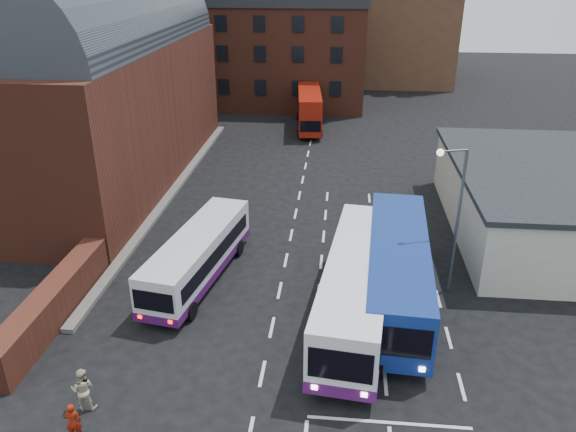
# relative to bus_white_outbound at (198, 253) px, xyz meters

# --- Properties ---
(ground) EXTENTS (180.00, 180.00, 0.00)m
(ground) POSITION_rel_bus_white_outbound_xyz_m (4.34, -6.29, -1.57)
(ground) COLOR black
(railway_station) EXTENTS (12.00, 28.00, 16.00)m
(railway_station) POSITION_rel_bus_white_outbound_xyz_m (-11.16, 14.71, 6.07)
(railway_station) COLOR #602B1E
(railway_station) RESTS_ON ground
(forecourt_wall) EXTENTS (1.20, 10.00, 1.80)m
(forecourt_wall) POSITION_rel_bus_white_outbound_xyz_m (-5.86, -4.29, -0.67)
(forecourt_wall) COLOR #602B1E
(forecourt_wall) RESTS_ON ground
(cream_building) EXTENTS (10.40, 16.40, 4.25)m
(cream_building) POSITION_rel_bus_white_outbound_xyz_m (19.34, 7.71, 0.59)
(cream_building) COLOR beige
(cream_building) RESTS_ON ground
(brick_terrace) EXTENTS (22.00, 10.00, 11.00)m
(brick_terrace) POSITION_rel_bus_white_outbound_xyz_m (-1.66, 39.71, 3.93)
(brick_terrace) COLOR brown
(brick_terrace) RESTS_ON ground
(castle_keep) EXTENTS (22.00, 22.00, 12.00)m
(castle_keep) POSITION_rel_bus_white_outbound_xyz_m (10.34, 59.71, 4.43)
(castle_keep) COLOR brown
(castle_keep) RESTS_ON ground
(bus_white_outbound) EXTENTS (3.83, 9.98, 2.66)m
(bus_white_outbound) POSITION_rel_bus_white_outbound_xyz_m (0.00, 0.00, 0.00)
(bus_white_outbound) COLOR silver
(bus_white_outbound) RESTS_ON ground
(bus_white_inbound) EXTENTS (4.10, 12.23, 3.27)m
(bus_white_inbound) POSITION_rel_bus_white_outbound_xyz_m (8.18, -2.84, 0.36)
(bus_white_inbound) COLOR white
(bus_white_inbound) RESTS_ON ground
(bus_blue) EXTENTS (3.66, 12.29, 3.31)m
(bus_blue) POSITION_rel_bus_white_outbound_xyz_m (10.14, -1.18, 0.39)
(bus_blue) COLOR navy
(bus_blue) RESTS_ON ground
(bus_red_double) EXTENTS (3.02, 9.61, 3.78)m
(bus_red_double) POSITION_rel_bus_white_outbound_xyz_m (3.91, 29.70, 0.44)
(bus_red_double) COLOR #9C190C
(bus_red_double) RESTS_ON ground
(street_lamp) EXTENTS (1.51, 0.62, 7.67)m
(street_lamp) POSITION_rel_bus_white_outbound_xyz_m (12.69, 0.04, 3.06)
(street_lamp) COLOR #53585D
(street_lamp) RESTS_ON ground
(pedestrian_red) EXTENTS (0.64, 0.51, 1.54)m
(pedestrian_red) POSITION_rel_bus_white_outbound_xyz_m (-1.76, -11.10, -0.80)
(pedestrian_red) COLOR maroon
(pedestrian_red) RESTS_ON ground
(pedestrian_beige) EXTENTS (0.94, 0.77, 1.78)m
(pedestrian_beige) POSITION_rel_bus_white_outbound_xyz_m (-2.04, -9.63, -0.68)
(pedestrian_beige) COLOR #BEB695
(pedestrian_beige) RESTS_ON ground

